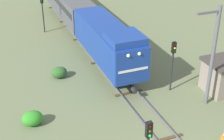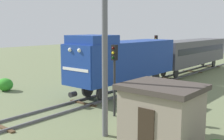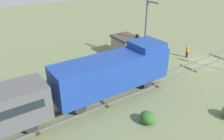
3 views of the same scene
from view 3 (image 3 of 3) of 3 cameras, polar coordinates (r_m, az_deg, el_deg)
name	(u,v)px [view 3 (image 3 of 3)]	position (r m, az deg, el deg)	size (l,w,h in m)	color
ground_plane	(204,63)	(30.15, 22.91, 1.78)	(110.38, 110.38, 0.00)	#66704C
railway_track	(204,62)	(30.12, 22.93, 1.91)	(2.40, 73.59, 0.16)	#595960
locomotive	(115,70)	(19.55, 0.77, -0.10)	(2.90, 11.60, 4.60)	navy
traffic_signal_mid	(137,46)	(25.00, 6.50, 6.30)	(0.32, 0.34, 4.29)	#262628
worker_near_track	(187,50)	(30.65, 19.10, 4.86)	(0.38, 0.38, 1.70)	#262B38
catenary_mast	(146,29)	(27.46, 8.92, 10.56)	(1.94, 0.28, 7.82)	#595960
relay_hut	(126,46)	(29.48, 3.60, 6.29)	(3.50, 2.90, 2.74)	gray
bush_near	(117,45)	(32.36, 1.37, 6.56)	(1.45, 1.19, 1.05)	#2E6926
bush_back	(148,118)	(17.79, 9.32, -12.20)	(1.38, 1.13, 1.00)	#2D5B26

